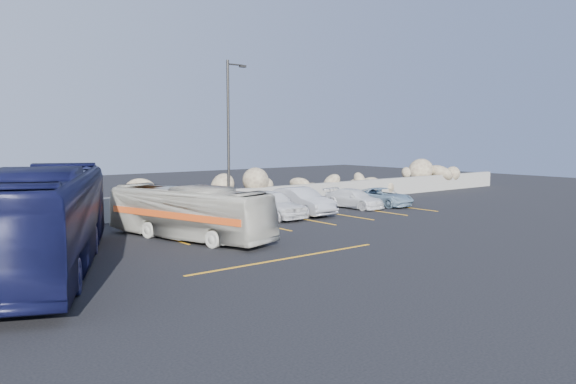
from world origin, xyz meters
TOP-DOWN VIEW (x-y plane):
  - ground at (0.00, 0.00)m, footprint 90.00×90.00m
  - seawall at (0.00, 12.00)m, footprint 60.00×0.40m
  - riprap_pile at (0.00, 13.20)m, footprint 54.00×2.80m
  - parking_lines at (4.64, 5.57)m, footprint 18.16×9.36m
  - lamppost at (2.56, 9.50)m, footprint 1.14×0.18m
  - vintage_bus at (-1.94, 5.55)m, footprint 3.98×8.09m
  - tour_coach at (-8.07, 3.50)m, footprint 7.29×11.83m
  - car_a at (4.19, 8.20)m, footprint 1.98×4.43m
  - car_b at (6.23, 8.27)m, footprint 1.55×4.39m
  - car_c at (10.49, 8.50)m, footprint 1.91×3.96m
  - car_d at (12.57, 8.12)m, footprint 1.97×3.99m

SIDE VIEW (x-z plane):
  - ground at x=0.00m, z-range 0.00..0.00m
  - parking_lines at x=4.64m, z-range 0.00..0.01m
  - car_d at x=12.57m, z-range 0.00..1.09m
  - car_c at x=10.49m, z-range 0.00..1.11m
  - seawall at x=0.00m, z-range 0.00..1.20m
  - car_b at x=6.23m, z-range 0.00..1.44m
  - car_a at x=4.19m, z-range 0.00..1.48m
  - vintage_bus at x=-1.94m, z-range 0.00..2.20m
  - riprap_pile at x=0.00m, z-range 0.00..2.60m
  - tour_coach at x=-8.07m, z-range 0.00..3.27m
  - lamppost at x=2.56m, z-range 0.30..8.30m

